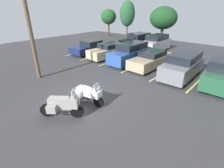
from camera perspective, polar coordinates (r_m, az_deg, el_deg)
name	(u,v)px	position (r m, az deg, el deg)	size (l,w,h in m)	color
ground	(86,102)	(9.71, -9.10, -6.18)	(44.00, 44.00, 0.10)	#38383A
motorcycle_touring	(88,93)	(9.20, -8.33, -3.18)	(2.14, 0.98, 1.33)	black
motorcycle_second	(63,105)	(8.30, -16.60, -6.81)	(1.76, 1.44, 1.47)	black
parking_stripes	(138,65)	(15.67, 9.07, 6.36)	(16.01, 5.20, 0.01)	#EAE066
car_navy	(90,47)	(19.86, -7.57, 12.45)	(2.01, 4.63, 1.42)	navy
car_champagne	(109,51)	(17.82, -1.20, 11.37)	(2.10, 4.65, 1.50)	#C1B289
car_blue	(130,53)	(16.13, 6.34, 10.51)	(1.78, 4.85, 1.88)	#2D519E
car_tan	(151,60)	(15.19, 13.33, 8.17)	(1.95, 4.94, 1.44)	tan
car_grey	(183,66)	(13.65, 23.19, 5.85)	(1.92, 4.77, 1.83)	slate
car_green	(223,73)	(13.34, 34.02, 3.17)	(1.90, 4.57, 1.87)	#235638
car_far_black	(137,41)	(22.42, 8.59, 14.41)	(2.19, 4.97, 1.88)	black
car_far_silver	(156,43)	(21.21, 14.87, 13.40)	(1.79, 4.61, 1.92)	#B7B7BC
utility_pole	(27,12)	(13.00, -27.37, 21.16)	(1.15, 1.53, 8.97)	brown
tree_center_left	(127,14)	(30.84, 5.34, 22.93)	(2.57, 2.57, 5.95)	#4C3823
tree_center_right	(163,18)	(26.91, 17.32, 20.85)	(3.89, 3.89, 5.06)	#4C3823
tree_right	(109,17)	(32.15, -1.18, 22.11)	(2.72, 2.72, 4.62)	#4C3823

